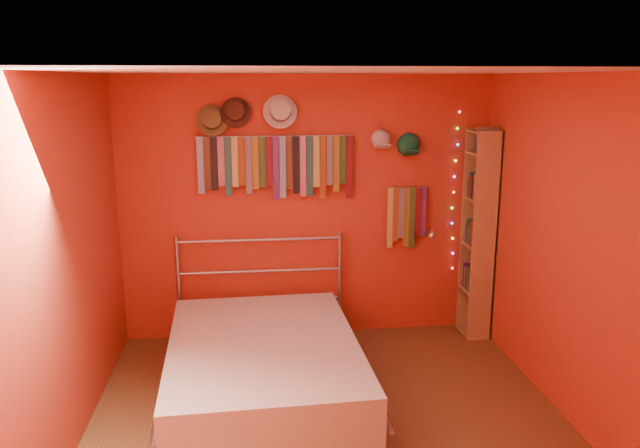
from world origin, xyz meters
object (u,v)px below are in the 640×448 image
object	(u,v)px
bookshelf	(482,233)
bed	(264,364)
tie_rack	(277,163)
reading_lamp	(431,234)

from	to	relation	value
bookshelf	bed	xyz separation A→B (m)	(-2.12, -0.96, -0.78)
tie_rack	bed	world-z (taller)	tie_rack
bed	reading_lamp	bearing A→B (deg)	28.28
tie_rack	bookshelf	size ratio (longest dim) A/B	0.72
tie_rack	bookshelf	bearing A→B (deg)	-4.57
reading_lamp	bed	distance (m)	2.03
bookshelf	bed	size ratio (longest dim) A/B	0.92
reading_lamp	bed	bearing A→B (deg)	-149.40
reading_lamp	bookshelf	distance (m)	0.51
reading_lamp	bookshelf	xyz separation A→B (m)	(0.51, 0.01, -0.00)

